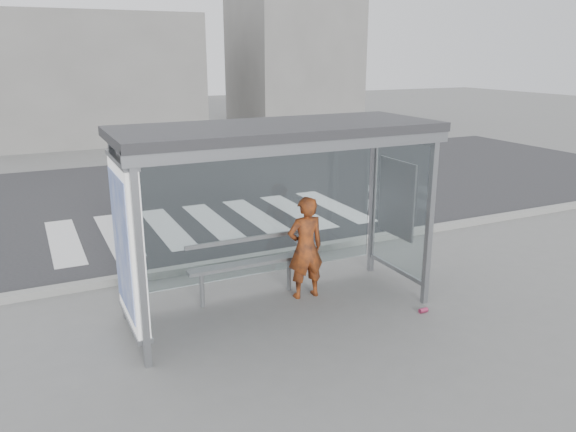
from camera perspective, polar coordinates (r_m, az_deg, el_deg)
The scene contains 10 objects.
ground at distance 8.07m, azimuth -0.89°, elevation -9.49°, with size 80.00×80.00×0.00m, color slate.
road at distance 14.37m, azimuth -12.66°, elevation 1.76°, with size 30.00×10.00×0.01m, color #29292B.
curb at distance 9.71m, azimuth -5.73°, elevation -4.61°, with size 30.00×0.18×0.12m, color gray.
crosswalk at distance 12.17m, azimuth -7.63°, elevation -0.61°, with size 6.55×3.00×0.00m.
bus_shelter at distance 7.34m, azimuth -3.80°, elevation 4.26°, with size 4.25×1.65×2.62m.
building_center at distance 24.81m, azimuth -19.08°, elevation 13.09°, with size 8.00×5.00×5.00m, color slate.
building_right at distance 27.39m, azimuth 0.47°, elevation 16.26°, with size 5.00×5.00×7.00m, color slate.
person at distance 8.20m, azimuth 1.79°, elevation -3.24°, with size 0.56×0.37×1.54m, color orange.
bench at distance 8.25m, azimuth -4.27°, elevation -4.82°, with size 1.77×0.22×0.91m.
soda_can at distance 8.19m, azimuth 13.59°, elevation -9.30°, with size 0.07×0.07×0.13m, color #C83B67.
Camera 1 is at (-3.03, -6.61, 3.51)m, focal length 35.00 mm.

